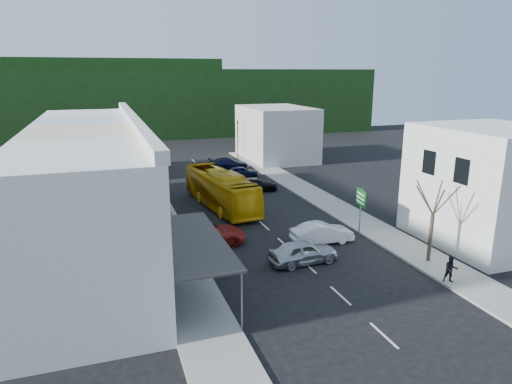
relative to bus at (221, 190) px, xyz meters
name	(u,v)px	position (x,y,z in m)	size (l,w,h in m)	color
ground	(284,244)	(1.89, -9.98, -1.55)	(120.00, 120.00, 0.00)	black
sidewalk_left	(157,212)	(-5.61, 0.02, -1.48)	(3.00, 52.00, 0.15)	gray
sidewalk_right	(318,197)	(9.39, 0.02, -1.48)	(3.00, 52.00, 0.15)	gray
shopfront_row	(88,185)	(-10.60, -4.98, 2.45)	(8.25, 30.00, 8.00)	silver
right_building	(490,186)	(15.39, -13.98, 2.45)	(8.00, 9.00, 8.00)	silver
distant_block_left	(97,149)	(-10.11, 17.02, 1.45)	(8.00, 10.00, 6.00)	#B7B2A8
distant_block_right	(276,133)	(12.89, 20.02, 1.95)	(8.00, 12.00, 7.00)	#B7B2A8
hillside	(152,97)	(0.44, 55.11, 5.18)	(80.00, 26.00, 14.00)	black
bus	(221,190)	(0.00, 0.00, 0.00)	(2.50, 11.60, 3.10)	#D6A00A
car_silver	(303,253)	(1.76, -13.45, -0.85)	(1.80, 4.40, 1.40)	#B4B5BA
car_white	(322,233)	(4.46, -10.65, -0.85)	(1.80, 4.40, 1.40)	white
car_red	(208,235)	(-3.11, -8.40, -0.85)	(1.90, 4.60, 1.40)	maroon
car_black_near	(255,184)	(4.65, 4.34, -0.85)	(1.84, 4.50, 1.40)	black
car_navy_mid	(241,171)	(5.06, 10.62, -0.85)	(1.80, 4.40, 1.40)	black
car_navy_far	(229,164)	(4.92, 15.37, -0.85)	(1.84, 4.50, 1.40)	black
pedestrian_left	(171,223)	(-5.27, -6.05, -0.55)	(0.60, 0.40, 1.70)	black
pedestrian_right	(451,268)	(8.30, -18.77, -0.55)	(0.70, 0.44, 1.70)	black
direction_sign	(360,212)	(7.69, -10.21, 0.21)	(0.42, 1.59, 3.52)	#0A5415
street_tree	(433,215)	(9.18, -15.89, 1.58)	(2.51, 2.51, 6.25)	#382C23
traffic_signal	(238,139)	(8.06, 22.00, 1.07)	(0.66, 1.11, 5.24)	black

